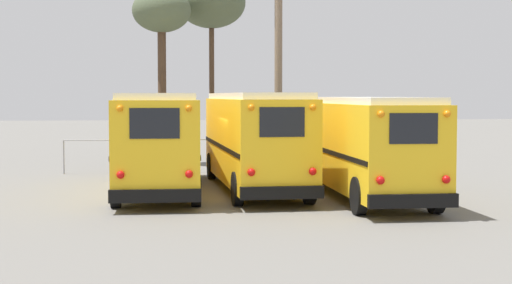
% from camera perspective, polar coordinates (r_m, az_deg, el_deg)
% --- Properties ---
extents(ground_plane, '(160.00, 160.00, 0.00)m').
position_cam_1_polar(ground_plane, '(26.03, 0.08, -3.77)').
color(ground_plane, '#66635E').
extents(school_bus_0, '(2.60, 10.67, 3.32)m').
position_cam_1_polar(school_bus_0, '(26.80, -7.13, 0.25)').
color(school_bus_0, yellow).
rests_on(school_bus_0, ground).
extents(school_bus_1, '(2.88, 10.44, 3.34)m').
position_cam_1_polar(school_bus_1, '(26.87, -0.15, 0.33)').
color(school_bus_1, yellow).
rests_on(school_bus_1, ground).
extents(school_bus_2, '(2.57, 10.46, 3.20)m').
position_cam_1_polar(school_bus_2, '(25.35, 7.71, -0.03)').
color(school_bus_2, yellow).
rests_on(school_bus_2, ground).
extents(utility_pole, '(1.80, 0.36, 9.49)m').
position_cam_1_polar(utility_pole, '(36.21, 1.64, 5.92)').
color(utility_pole, '#75604C').
rests_on(utility_pole, ground).
extents(bare_tree_0, '(2.75, 2.75, 8.27)m').
position_cam_1_polar(bare_tree_0, '(37.39, -6.88, 9.12)').
color(bare_tree_0, '#473323').
rests_on(bare_tree_0, ground).
extents(bare_tree_1, '(3.42, 3.42, 9.19)m').
position_cam_1_polar(bare_tree_1, '(39.88, -3.26, 10.00)').
color(bare_tree_1, '#473323').
rests_on(bare_tree_1, ground).
extents(fence_line, '(14.59, 0.06, 1.42)m').
position_cam_1_polar(fence_line, '(33.23, -1.30, -0.53)').
color(fence_line, '#939399').
rests_on(fence_line, ground).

